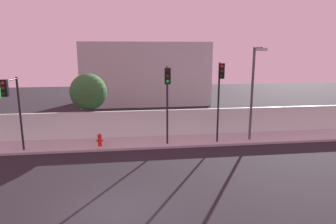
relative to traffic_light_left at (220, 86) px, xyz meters
name	(u,v)px	position (x,y,z in m)	size (l,w,h in m)	color
ground_plane	(113,212)	(-6.23, -6.99, -3.85)	(80.00, 80.00, 0.00)	black
sidewalk	(119,144)	(-6.23, 1.21, -3.77)	(36.00, 2.40, 0.15)	#AFAFAF
perimeter_wall	(119,124)	(-6.23, 2.50, -2.80)	(36.00, 0.18, 1.80)	silver
traffic_light_left	(220,86)	(0.00, 0.00, 0.00)	(0.45, 1.34, 5.11)	black
traffic_light_center	(167,90)	(-3.26, -0.26, -0.12)	(0.42, 1.81, 4.89)	black
traffic_light_right	(12,99)	(-11.92, -0.27, -0.49)	(0.36, 1.75, 4.35)	black
street_lamp_curbside	(254,85)	(2.31, 0.40, -0.02)	(0.91, 2.41, 6.04)	#4C4C51
fire_hydrant	(100,139)	(-7.38, 0.64, -3.28)	(0.44, 0.26, 0.79)	red
roadside_tree_midleft	(88,92)	(-8.28, 3.51, -0.70)	(2.53, 2.53, 4.43)	brown
low_building_distant	(145,73)	(-3.55, 16.50, -0.45)	(13.82, 6.00, 6.79)	#B0B0B0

